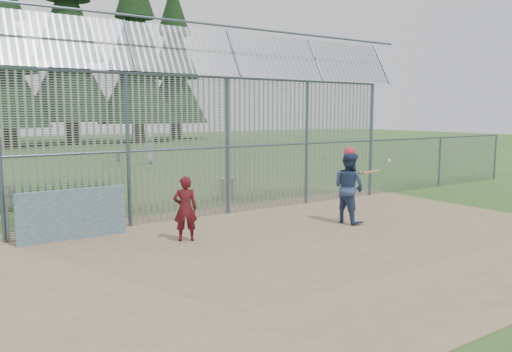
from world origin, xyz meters
TOP-DOWN VIEW (x-y plane):
  - ground at (0.00, 0.00)m, footprint 120.00×120.00m
  - dirt_infield at (0.00, -0.50)m, footprint 14.00×10.00m
  - dugout_wall at (-4.60, 2.90)m, footprint 2.50×0.12m
  - batter at (2.09, 0.60)m, footprint 0.81×1.00m
  - onlooker at (-2.46, 1.29)m, footprint 0.65×0.55m
  - bg_kid_standing at (3.57, 18.42)m, footprint 0.87×0.58m
  - bg_kid_seated at (1.49, 17.89)m, footprint 0.63×0.47m
  - batting_gear at (2.20, 0.57)m, footprint 1.49×0.45m
  - trash_can at (1.25, 5.74)m, footprint 0.56×0.56m
  - backstop_fence at (1.81, 3.43)m, footprint 20.09×0.81m
  - conifer_row at (1.93, 41.51)m, footprint 38.48×12.26m

SIDE VIEW (x-z plane):
  - ground at x=0.00m, z-range 0.00..0.00m
  - dirt_infield at x=0.00m, z-range 0.00..0.02m
  - trash_can at x=1.25m, z-range -0.03..0.79m
  - bg_kid_seated at x=1.49m, z-range 0.00..0.99m
  - dugout_wall at x=-4.60m, z-range 0.02..1.22m
  - onlooker at x=-2.46m, z-range 0.02..1.55m
  - bg_kid_standing at x=3.57m, z-range 0.00..1.74m
  - batter at x=2.09m, z-range 0.02..1.95m
  - batting_gear at x=2.20m, z-range 1.48..2.23m
  - backstop_fence at x=1.81m, z-range -0.29..5.01m
  - conifer_row at x=1.93m, z-range 0.73..20.93m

